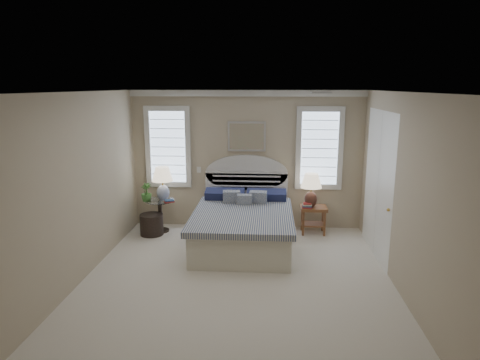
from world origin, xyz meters
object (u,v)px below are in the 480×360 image
Objects in this scene: side_table_left at (160,212)px; bed at (243,224)px; lamp_left at (163,180)px; lamp_right at (311,186)px; floor_pot at (152,224)px; nightstand_right at (313,214)px.

bed is at bearing -19.74° from side_table_left.
lamp_left reaches higher than lamp_right.
side_table_left is 0.30m from floor_pot.
floor_pot is 0.67× the size of lamp_left.
nightstand_right is 0.81× the size of lamp_left.
lamp_left is (-1.58, 0.60, 0.64)m from bed.
nightstand_right is at bearing 1.86° from lamp_left.
bed is at bearing -151.97° from nightstand_right.
side_table_left is at bearing 160.26° from bed.
floor_pot is at bearing -174.40° from nightstand_right.
side_table_left is 1.44× the size of floor_pot.
lamp_right is (3.01, 0.30, 0.73)m from floor_pot.
side_table_left reaches higher than floor_pot.
lamp_left is (0.07, 0.01, 0.64)m from side_table_left.
bed is 3.51× the size of lamp_right.
bed is 4.29× the size of nightstand_right.
bed reaches higher than side_table_left.
nightstand_right is 1.21× the size of floor_pot.
floor_pot is 3.11m from lamp_right.
lamp_left is at bearing -178.14° from nightstand_right.
lamp_right is at bearing 5.61° from floor_pot.
lamp_right is (2.82, 0.09, -0.10)m from lamp_left.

